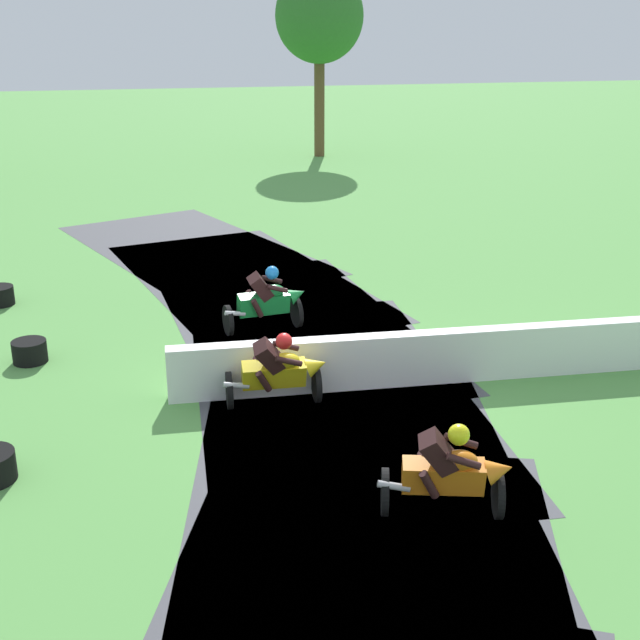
{
  "coord_description": "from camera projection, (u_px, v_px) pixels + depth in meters",
  "views": [
    {
      "loc": [
        -2.87,
        -12.61,
        5.92
      ],
      "look_at": [
        -0.0,
        0.9,
        0.9
      ],
      "focal_mm": 47.77,
      "sensor_mm": 36.0,
      "label": 1
    }
  ],
  "objects": [
    {
      "name": "tree_far_right",
      "position": [
        319.0,
        17.0,
        35.05
      ],
      "size": [
        3.66,
        3.66,
        7.68
      ],
      "color": "brown",
      "rests_on": "ground"
    },
    {
      "name": "safety_barrier",
      "position": [
        637.0,
        343.0,
        14.91
      ],
      "size": [
        16.29,
        0.89,
        0.9
      ],
      "primitive_type": "cube",
      "rotation": [
        0.0,
        0.0,
        -1.61
      ],
      "color": "white",
      "rests_on": "ground"
    },
    {
      "name": "ground_plane",
      "position": [
        331.0,
        389.0,
        14.17
      ],
      "size": [
        120.0,
        120.0,
        0.0
      ],
      "primitive_type": "plane",
      "color": "#569947"
    },
    {
      "name": "motorcycle_trailing_green",
      "position": [
        267.0,
        300.0,
        16.5
      ],
      "size": [
        1.69,
        0.92,
        1.43
      ],
      "color": "black",
      "rests_on": "ground"
    },
    {
      "name": "track_asphalt",
      "position": [
        277.0,
        392.0,
        14.03
      ],
      "size": [
        8.75,
        28.26,
        0.01
      ],
      "color": "#47474C",
      "rests_on": "ground"
    },
    {
      "name": "motorcycle_chase_yellow",
      "position": [
        279.0,
        370.0,
        13.32
      ],
      "size": [
        1.69,
        0.9,
        1.42
      ],
      "color": "black",
      "rests_on": "ground"
    },
    {
      "name": "tire_stack_mid_b",
      "position": [
        30.0,
        351.0,
        15.19
      ],
      "size": [
        0.61,
        0.61,
        0.4
      ],
      "color": "black",
      "rests_on": "ground"
    },
    {
      "name": "motorcycle_lead_orange",
      "position": [
        450.0,
        472.0,
        10.34
      ],
      "size": [
        1.7,
        1.08,
        1.43
      ],
      "color": "black",
      "rests_on": "ground"
    }
  ]
}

